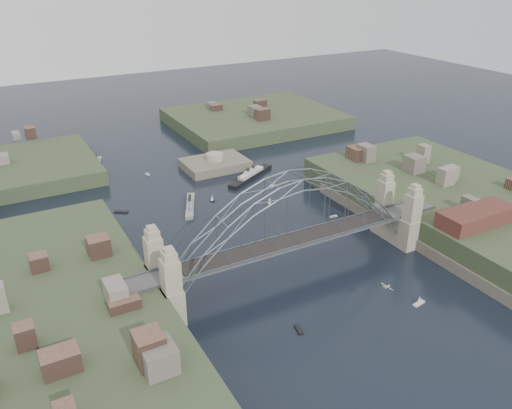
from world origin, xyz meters
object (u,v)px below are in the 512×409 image
Objects in this scene: naval_cruiser_far at (96,165)px; bridge at (294,225)px; fort_island at (215,169)px; ocean_liner at (251,175)px; wharf_shed at (476,216)px; naval_cruiser_near at (190,205)px.

bridge is at bearing -74.92° from naval_cruiser_far.
naval_cruiser_far is at bearing 105.08° from bridge.
ocean_liner is (6.73, -14.24, 1.21)m from fort_island.
wharf_shed is (44.00, -14.00, -2.32)m from bridge.
naval_cruiser_far is at bearing 123.05° from wharf_shed.
ocean_liner is (18.73, 55.76, -11.45)m from bridge.
naval_cruiser_far is (-16.59, 47.50, 0.04)m from naval_cruiser_near.
bridge is 3.82× the size of fort_island.
fort_island reaches higher than naval_cruiser_far.
ocean_liner is (-25.27, 69.76, -9.13)m from wharf_shed.
bridge is 72.14m from fort_island.
ocean_liner is at bearing -39.52° from naval_cruiser_far.
wharf_shed is at bearing -56.95° from naval_cruiser_far.
naval_cruiser_far is 56.27m from ocean_liner.
fort_island is 1.42× the size of naval_cruiser_far.
naval_cruiser_far is at bearing 149.55° from fort_island.
fort_island is at bearing 80.27° from bridge.
naval_cruiser_near is at bearing 131.89° from wharf_shed.
naval_cruiser_near is at bearing -156.44° from ocean_liner.
wharf_shed is at bearing -17.65° from bridge.
fort_island is 1.36× the size of naval_cruiser_near.
wharf_shed is 78.55m from naval_cruiser_near.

